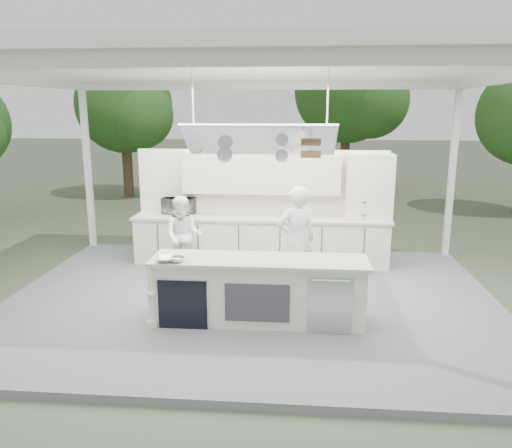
# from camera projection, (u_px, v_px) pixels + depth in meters

# --- Properties ---
(ground) EXTENTS (90.00, 90.00, 0.00)m
(ground) POSITION_uv_depth(u_px,v_px,m) (251.00, 304.00, 8.26)
(ground) COLOR #3D4932
(ground) RESTS_ON ground
(stage_deck) EXTENTS (8.00, 6.00, 0.12)m
(stage_deck) POSITION_uv_depth(u_px,v_px,m) (251.00, 301.00, 8.24)
(stage_deck) COLOR #56555A
(stage_deck) RESTS_ON ground
(tent) EXTENTS (8.20, 6.20, 3.86)m
(tent) POSITION_uv_depth(u_px,v_px,m) (251.00, 71.00, 7.40)
(tent) COLOR white
(tent) RESTS_ON ground
(demo_island) EXTENTS (3.10, 0.79, 0.95)m
(demo_island) POSITION_uv_depth(u_px,v_px,m) (258.00, 290.00, 7.22)
(demo_island) COLOR white
(demo_island) RESTS_ON stage_deck
(back_counter) EXTENTS (5.08, 0.72, 0.95)m
(back_counter) POSITION_uv_depth(u_px,v_px,m) (260.00, 240.00, 9.96)
(back_counter) COLOR white
(back_counter) RESTS_ON stage_deck
(back_wall_unit) EXTENTS (5.05, 0.48, 2.25)m
(back_wall_unit) POSITION_uv_depth(u_px,v_px,m) (284.00, 190.00, 9.91)
(back_wall_unit) COLOR white
(back_wall_unit) RESTS_ON stage_deck
(tree_cluster) EXTENTS (19.55, 9.40, 5.85)m
(tree_cluster) POSITION_uv_depth(u_px,v_px,m) (274.00, 105.00, 17.01)
(tree_cluster) COLOR #493824
(tree_cluster) RESTS_ON ground
(head_chef) EXTENTS (0.78, 0.66, 1.83)m
(head_chef) POSITION_uv_depth(u_px,v_px,m) (296.00, 241.00, 8.22)
(head_chef) COLOR white
(head_chef) RESTS_ON stage_deck
(sous_chef) EXTENTS (0.75, 0.60, 1.49)m
(sous_chef) POSITION_uv_depth(u_px,v_px,m) (184.00, 236.00, 9.20)
(sous_chef) COLOR white
(sous_chef) RESTS_ON stage_deck
(toaster_oven) EXTENTS (0.71, 0.60, 0.33)m
(toaster_oven) POSITION_uv_depth(u_px,v_px,m) (179.00, 206.00, 10.14)
(toaster_oven) COLOR silver
(toaster_oven) RESTS_ON back_counter
(bowl_large) EXTENTS (0.31, 0.31, 0.07)m
(bowl_large) POSITION_uv_depth(u_px,v_px,m) (165.00, 259.00, 6.98)
(bowl_large) COLOR silver
(bowl_large) RESTS_ON demo_island
(bowl_small) EXTENTS (0.24, 0.24, 0.07)m
(bowl_small) POSITION_uv_depth(u_px,v_px,m) (177.00, 260.00, 6.97)
(bowl_small) COLOR #B8BBC0
(bowl_small) RESTS_ON demo_island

